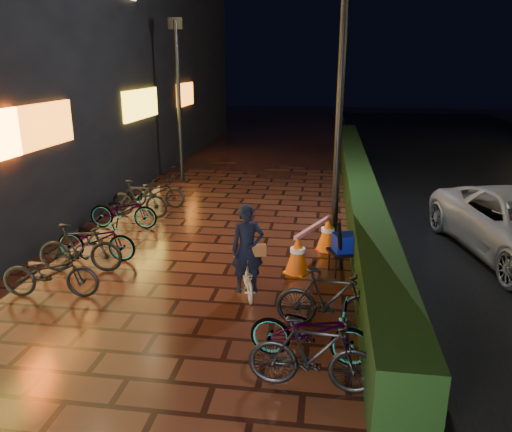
# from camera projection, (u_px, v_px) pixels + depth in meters

# --- Properties ---
(ground) EXTENTS (80.00, 80.00, 0.00)m
(ground) POSITION_uv_depth(u_px,v_px,m) (157.00, 333.00, 7.40)
(ground) COLOR #381911
(ground) RESTS_ON ground
(hedge) EXTENTS (0.70, 20.00, 1.00)m
(hedge) POSITION_uv_depth(u_px,v_px,m) (358.00, 184.00, 14.37)
(hedge) COLOR black
(hedge) RESTS_ON ground
(storefront_block) EXTENTS (12.09, 22.00, 9.00)m
(storefront_block) POSITION_uv_depth(u_px,v_px,m) (4.00, 44.00, 18.24)
(storefront_block) COLOR black
(storefront_block) RESTS_ON ground
(lamp_post_hedge) EXTENTS (0.55, 0.29, 5.85)m
(lamp_post_hedge) POSITION_uv_depth(u_px,v_px,m) (340.00, 93.00, 10.72)
(lamp_post_hedge) COLOR black
(lamp_post_hedge) RESTS_ON ground
(lamp_post_sf) EXTENTS (0.50, 0.16, 5.17)m
(lamp_post_sf) POSITION_uv_depth(u_px,v_px,m) (179.00, 95.00, 16.02)
(lamp_post_sf) COLOR black
(lamp_post_sf) RESTS_ON ground
(cyclist) EXTENTS (0.69, 1.20, 1.62)m
(cyclist) POSITION_uv_depth(u_px,v_px,m) (247.00, 262.00, 8.46)
(cyclist) COLOR silver
(cyclist) RESTS_ON ground
(traffic_barrier) EXTENTS (1.10, 1.83, 0.76)m
(traffic_barrier) POSITION_uv_depth(u_px,v_px,m) (314.00, 243.00, 10.03)
(traffic_barrier) COLOR #E1510B
(traffic_barrier) RESTS_ON ground
(cart_assembly) EXTENTS (0.72, 0.77, 1.13)m
(cart_assembly) POSITION_uv_depth(u_px,v_px,m) (345.00, 245.00, 9.32)
(cart_assembly) COLOR black
(cart_assembly) RESTS_ON ground
(parked_bikes_storefront) EXTENTS (1.93, 6.26, 0.96)m
(parked_bikes_storefront) POSITION_uv_depth(u_px,v_px,m) (113.00, 222.00, 11.10)
(parked_bikes_storefront) COLOR black
(parked_bikes_storefront) RESTS_ON ground
(parked_bikes_hedge) EXTENTS (1.90, 2.05, 0.96)m
(parked_bikes_hedge) POSITION_uv_depth(u_px,v_px,m) (318.00, 327.00, 6.68)
(parked_bikes_hedge) COLOR black
(parked_bikes_hedge) RESTS_ON ground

